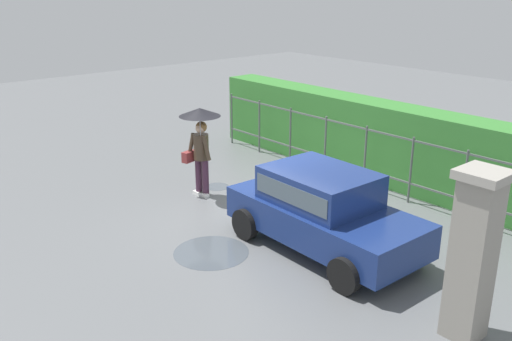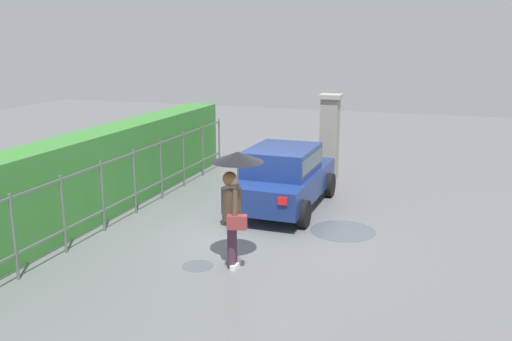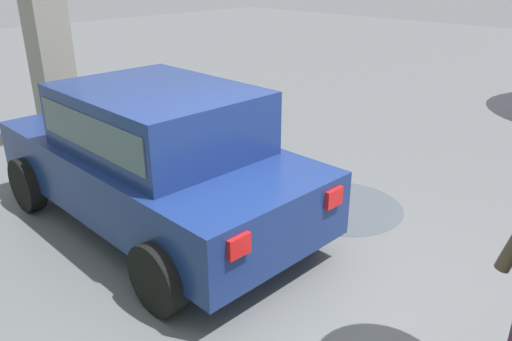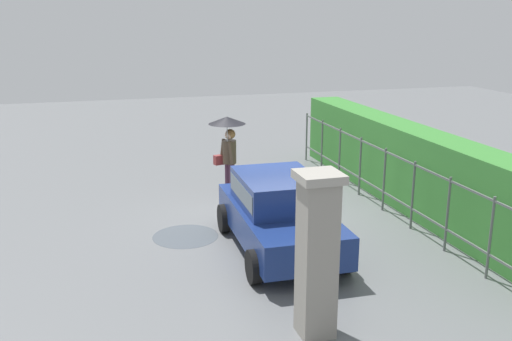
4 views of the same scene
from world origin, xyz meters
name	(u,v)px [view 4 (image 4 of 4)]	position (x,y,z in m)	size (l,w,h in m)	color
ground_plane	(260,218)	(0.00, 0.00, 0.00)	(40.00, 40.00, 0.00)	slate
car	(279,210)	(1.80, -0.17, 0.80)	(3.77, 1.93, 1.48)	navy
pedestrian	(228,140)	(-1.76, -0.32, 1.47)	(0.91, 0.91, 2.06)	#47283D
gate_pillar	(317,254)	(4.90, -0.64, 1.24)	(0.60, 0.60, 2.42)	gray
fence_section	(384,176)	(0.27, 2.92, 0.83)	(10.11, 0.05, 1.50)	#59605B
hedge_row	(414,169)	(0.27, 3.69, 0.95)	(11.06, 0.90, 1.90)	#387F33
puddle_near	(186,236)	(0.63, -1.81, 0.00)	(1.37, 1.37, 0.00)	#4C545B
puddle_far	(250,191)	(-2.01, 0.31, 0.00)	(0.57, 0.57, 0.00)	#4C545B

